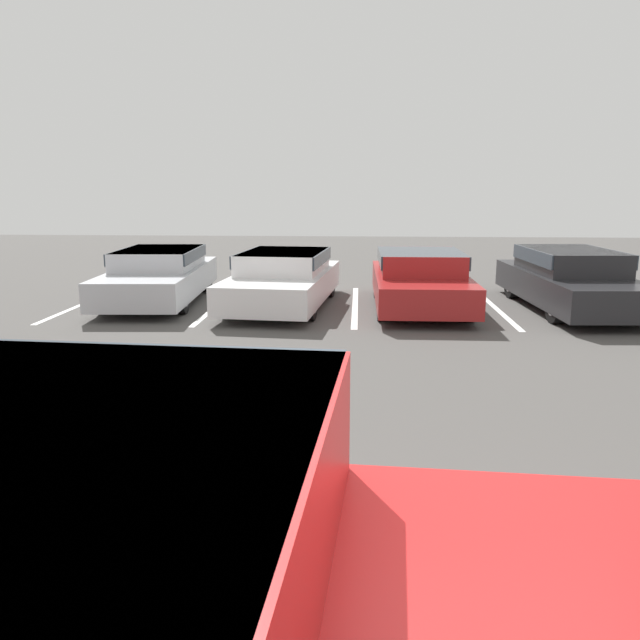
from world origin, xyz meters
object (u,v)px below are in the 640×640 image
at_px(parked_sedan_b, 284,277).
at_px(parked_sedan_c, 420,278).
at_px(parked_sedan_a, 159,274).
at_px(parked_sedan_d, 570,278).

xyz_separation_m(parked_sedan_b, parked_sedan_c, (2.85, -0.05, 0.01)).
relative_size(parked_sedan_b, parked_sedan_c, 1.07).
xyz_separation_m(parked_sedan_a, parked_sedan_c, (5.63, -0.42, 0.02)).
relative_size(parked_sedan_a, parked_sedan_d, 0.99).
height_order(parked_sedan_b, parked_sedan_c, parked_sedan_c).
relative_size(parked_sedan_c, parked_sedan_d, 0.90).
distance_m(parked_sedan_a, parked_sedan_b, 2.81).
height_order(parked_sedan_a, parked_sedan_b, parked_sedan_b).
bearing_deg(parked_sedan_b, parked_sedan_d, 95.58).
bearing_deg(parked_sedan_b, parked_sedan_a, -92.39).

